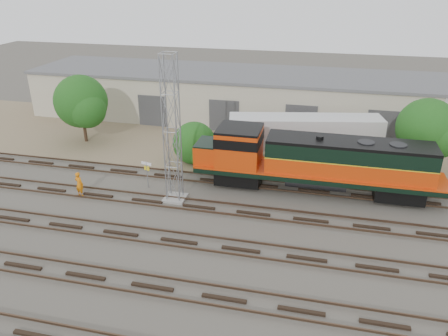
% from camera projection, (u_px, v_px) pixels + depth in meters
% --- Properties ---
extents(ground, '(140.00, 140.00, 0.00)m').
position_uv_depth(ground, '(249.00, 225.00, 29.48)').
color(ground, '#47423A').
rests_on(ground, ground).
extents(dirt_strip, '(80.00, 16.00, 0.02)m').
position_uv_depth(dirt_strip, '(277.00, 146.00, 42.77)').
color(dirt_strip, '#726047').
rests_on(dirt_strip, ground).
extents(tracks, '(80.00, 20.40, 0.28)m').
position_uv_depth(tracks, '(241.00, 249.00, 26.79)').
color(tracks, black).
rests_on(tracks, ground).
extents(warehouse, '(58.40, 10.40, 5.30)m').
position_uv_depth(warehouse, '(287.00, 98.00, 48.73)').
color(warehouse, '#B8B299').
rests_on(warehouse, ground).
extents(locomotive, '(18.74, 3.29, 4.50)m').
position_uv_depth(locomotive, '(313.00, 161.00, 32.95)').
color(locomotive, black).
rests_on(locomotive, tracks).
extents(signal_tower, '(1.59, 1.59, 10.81)m').
position_uv_depth(signal_tower, '(172.00, 133.00, 30.65)').
color(signal_tower, gray).
rests_on(signal_tower, ground).
extents(sign_post, '(0.89, 0.23, 2.21)m').
position_uv_depth(sign_post, '(147.00, 170.00, 33.98)').
color(sign_post, gray).
rests_on(sign_post, ground).
extents(worker, '(0.81, 0.62, 1.97)m').
position_uv_depth(worker, '(79.00, 184.00, 32.94)').
color(worker, orange).
rests_on(worker, ground).
extents(semi_trailer, '(13.56, 5.31, 4.09)m').
position_uv_depth(semi_trailer, '(308.00, 133.00, 38.50)').
color(semi_trailer, silver).
rests_on(semi_trailer, ground).
extents(tree_west, '(5.37, 5.11, 6.69)m').
position_uv_depth(tree_west, '(82.00, 103.00, 42.03)').
color(tree_west, '#382619').
rests_on(tree_west, ground).
extents(tree_mid, '(4.03, 3.84, 3.84)m').
position_uv_depth(tree_mid, '(196.00, 145.00, 38.64)').
color(tree_mid, '#382619').
rests_on(tree_mid, ground).
extents(tree_east, '(5.03, 4.79, 6.46)m').
position_uv_depth(tree_east, '(430.00, 130.00, 35.20)').
color(tree_east, '#382619').
rests_on(tree_east, ground).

